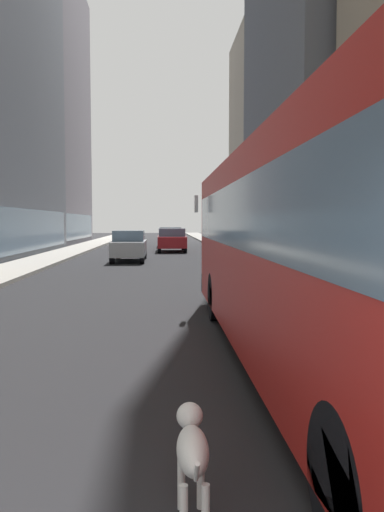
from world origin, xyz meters
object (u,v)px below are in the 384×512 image
(dalmatian_dog, at_px, (192,448))
(car_silver_sedan, at_px, (129,246))
(transit_bus, at_px, (324,243))
(car_red_coupe, at_px, (172,240))
(car_white_van, at_px, (170,237))

(dalmatian_dog, bearing_deg, car_silver_sedan, 94.71)
(transit_bus, xyz_separation_m, car_red_coupe, (-1.60, 28.38, -0.95))
(dalmatian_dog, bearing_deg, car_white_van, 89.30)
(car_white_van, height_order, dalmatian_dog, car_white_van)
(dalmatian_dog, bearing_deg, transit_bus, 60.23)
(car_white_van, bearing_deg, transit_bus, -87.37)
(transit_bus, xyz_separation_m, car_silver_sedan, (-4.00, 19.83, -0.96))
(car_white_van, xyz_separation_m, dalmatian_dog, (-0.47, -38.42, -0.31))
(car_red_coupe, relative_size, dalmatian_dog, 4.60)
(car_red_coupe, xyz_separation_m, dalmatian_dog, (-0.47, -31.99, -0.31))
(transit_bus, xyz_separation_m, car_white_van, (-1.60, 34.80, -0.96))
(car_white_van, xyz_separation_m, car_silver_sedan, (-2.40, -14.97, -0.00))
(transit_bus, height_order, car_red_coupe, transit_bus)
(car_white_van, relative_size, dalmatian_dog, 4.09)
(car_white_van, bearing_deg, car_silver_sedan, -99.11)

